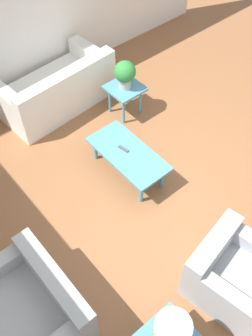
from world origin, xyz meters
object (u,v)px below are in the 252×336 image
Objects in this scene: sofa at (57,90)px; table_lamp at (172,330)px; potted_plant at (125,73)px; side_table_plant at (125,91)px; loveseat at (32,311)px; coffee_table at (128,155)px; armchair at (234,276)px.

sofa is 4.50× the size of table_lamp.
side_table_plant is at bearing 90.00° from potted_plant.
sofa is 3.63× the size of side_table_plant.
table_lamp reaches higher than loveseat.
sofa is at bearing -1.65° from coffee_table.
potted_plant is 1.09× the size of table_lamp.
loveseat is (1.08, 1.86, -0.01)m from armchair.
side_table_plant reaches higher than coffee_table.
table_lamp is at bearing 148.83° from coffee_table.
loveseat is (-2.71, 2.12, -0.01)m from sofa.
coffee_table is (2.01, -0.21, 0.06)m from armchair.
coffee_table is at bearing -31.17° from table_lamp.
potted_plant is (2.97, -0.96, 0.46)m from armchair.
armchair is at bearing 59.80° from loveseat.
side_table_plant is at bearing 61.59° from armchair.
table_lamp is (-2.06, 1.25, 0.43)m from coffee_table.
side_table_plant is (2.97, -0.96, 0.13)m from armchair.
sofa reaches higher than side_table_plant.
table_lamp reaches higher than coffee_table.
potted_plant is (0.96, -0.75, 0.41)m from coffee_table.
loveseat is 1.02× the size of coffee_table.
sofa is 1.54× the size of loveseat.
armchair is 2.58× the size of table_lamp.
loveseat is at bearing 35.98° from table_lamp.
sofa reaches higher than coffee_table.
table_lamp reaches higher than armchair.
armchair is at bearing -87.20° from table_lamp.
loveseat is 1.49m from table_lamp.
coffee_table is at bearing 114.17° from loveseat.
coffee_table is 2.31× the size of side_table_plant.
side_table_plant is 0.34m from potted_plant.
table_lamp is at bearing 146.48° from side_table_plant.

